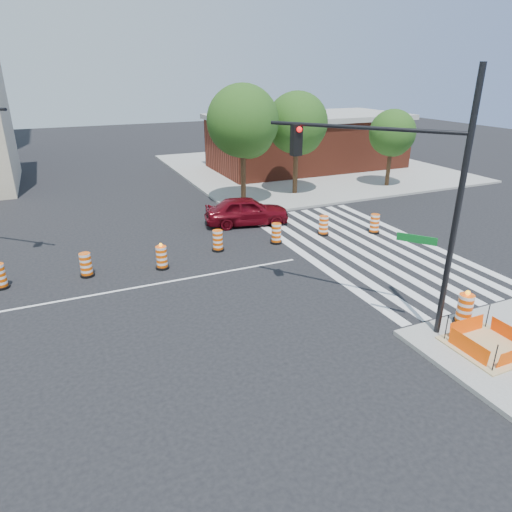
% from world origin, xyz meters
% --- Properties ---
extents(ground, '(120.00, 120.00, 0.00)m').
position_xyz_m(ground, '(0.00, 0.00, 0.00)').
color(ground, black).
rests_on(ground, ground).
extents(sidewalk_ne, '(22.00, 22.00, 0.15)m').
position_xyz_m(sidewalk_ne, '(18.00, 18.00, 0.07)').
color(sidewalk_ne, gray).
rests_on(sidewalk_ne, ground).
extents(crosswalk_east, '(6.75, 13.50, 0.01)m').
position_xyz_m(crosswalk_east, '(10.95, 0.00, 0.01)').
color(crosswalk_east, silver).
rests_on(crosswalk_east, ground).
extents(lane_centerline, '(14.00, 0.12, 0.01)m').
position_xyz_m(lane_centerline, '(0.00, 0.00, 0.01)').
color(lane_centerline, silver).
rests_on(lane_centerline, ground).
extents(excavation_pit, '(2.20, 2.20, 0.90)m').
position_xyz_m(excavation_pit, '(9.00, -9.00, 0.22)').
color(excavation_pit, tan).
rests_on(excavation_pit, ground).
extents(brick_storefront, '(16.50, 8.50, 4.60)m').
position_xyz_m(brick_storefront, '(18.00, 18.00, 2.32)').
color(brick_storefront, maroon).
rests_on(brick_storefront, ground).
extents(red_coupe, '(4.95, 2.81, 1.59)m').
position_xyz_m(red_coupe, '(7.08, 5.65, 0.79)').
color(red_coupe, '#5C0711').
rests_on(red_coupe, ground).
extents(signal_pole_se, '(3.92, 4.95, 8.17)m').
position_xyz_m(signal_pole_se, '(7.19, -6.28, 5.01)').
color(signal_pole_se, black).
rests_on(signal_pole_se, ground).
extents(pit_drum, '(0.63, 0.63, 1.23)m').
position_xyz_m(pit_drum, '(9.43, -7.56, 0.66)').
color(pit_drum, black).
rests_on(pit_drum, ground).
extents(tree_north_c, '(4.37, 4.37, 7.43)m').
position_xyz_m(tree_north_c, '(8.47, 9.39, 4.99)').
color(tree_north_c, '#382314').
rests_on(tree_north_c, ground).
extents(tree_north_d, '(4.05, 4.05, 6.88)m').
position_xyz_m(tree_north_d, '(12.73, 10.36, 4.62)').
color(tree_north_d, '#382314').
rests_on(tree_north_d, ground).
extents(tree_north_e, '(3.31, 3.28, 5.58)m').
position_xyz_m(tree_north_e, '(20.04, 9.54, 3.74)').
color(tree_north_e, '#382314').
rests_on(tree_north_e, ground).
extents(median_drum_2, '(0.60, 0.60, 1.02)m').
position_xyz_m(median_drum_2, '(-5.06, 2.17, 0.48)').
color(median_drum_2, black).
rests_on(median_drum_2, ground).
extents(median_drum_3, '(0.60, 0.60, 1.02)m').
position_xyz_m(median_drum_3, '(-1.81, 1.98, 0.48)').
color(median_drum_3, black).
rests_on(median_drum_3, ground).
extents(median_drum_4, '(0.60, 0.60, 1.18)m').
position_xyz_m(median_drum_4, '(1.29, 1.47, 0.49)').
color(median_drum_4, black).
rests_on(median_drum_4, ground).
extents(median_drum_5, '(0.60, 0.60, 1.02)m').
position_xyz_m(median_drum_5, '(4.24, 2.49, 0.48)').
color(median_drum_5, black).
rests_on(median_drum_5, ground).
extents(median_drum_6, '(0.60, 0.60, 1.02)m').
position_xyz_m(median_drum_6, '(7.27, 2.28, 0.48)').
color(median_drum_6, black).
rests_on(median_drum_6, ground).
extents(median_drum_7, '(0.60, 0.60, 1.02)m').
position_xyz_m(median_drum_7, '(10.10, 2.39, 0.48)').
color(median_drum_7, black).
rests_on(median_drum_7, ground).
extents(median_drum_8, '(0.60, 0.60, 1.02)m').
position_xyz_m(median_drum_8, '(12.74, 1.54, 0.48)').
color(median_drum_8, black).
rests_on(median_drum_8, ground).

